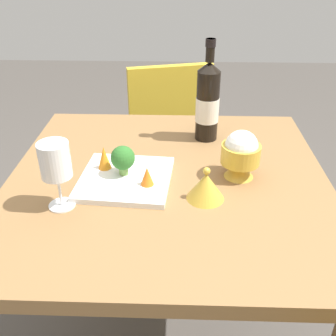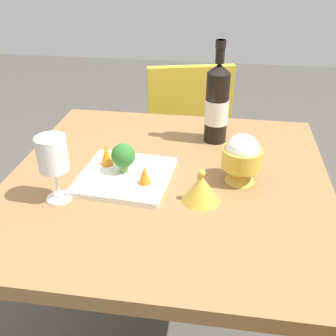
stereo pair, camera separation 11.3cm
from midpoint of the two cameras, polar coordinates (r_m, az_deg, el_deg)
dining_table at (r=1.19m, az=-2.72°, el=-4.94°), size 0.92×0.92×0.76m
chair_near_window at (r=2.03m, az=-1.72°, el=6.27°), size 0.49×0.49×0.85m
wine_bottle at (r=1.32m, az=3.24°, el=9.42°), size 0.08×0.08×0.33m
wine_glass at (r=1.01m, az=-18.99°, el=0.73°), size 0.08×0.08×0.18m
rice_bowl at (r=1.12m, az=7.56°, el=2.00°), size 0.11×0.11×0.14m
rice_bowl_lid at (r=1.03m, az=2.33°, el=-2.68°), size 0.10×0.10×0.09m
serving_plate at (r=1.13m, az=-8.94°, el=-1.60°), size 0.27×0.27×0.02m
broccoli_floret at (r=1.11m, az=-9.37°, el=1.27°), size 0.07×0.07×0.09m
carrot_garnish_left at (r=1.07m, az=-6.02°, el=-1.24°), size 0.04×0.04×0.05m
carrot_garnish_right at (r=1.16m, az=-11.88°, el=1.39°), size 0.04×0.04×0.07m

